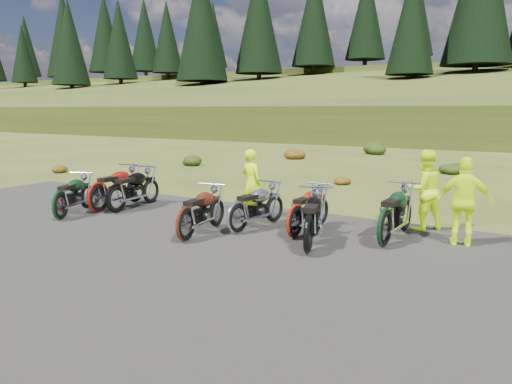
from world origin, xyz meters
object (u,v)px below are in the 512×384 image
Objects in this scene: motorcycle_3 at (238,235)px; motorcycle_7 at (384,248)px; motorcycle_0 at (117,214)px; person_middle at (251,185)px.

motorcycle_7 is (3.08, 0.63, 0.00)m from motorcycle_3.
motorcycle_0 is 1.08× the size of motorcycle_3.
motorcycle_0 is at bearing 37.74° from person_middle.
motorcycle_7 is at bearing -92.71° from motorcycle_0.
motorcycle_3 is 0.91× the size of motorcycle_7.
motorcycle_0 is 3.97m from motorcycle_3.
person_middle reaches higher than motorcycle_7.
motorcycle_0 is 3.71m from person_middle.
motorcycle_3 is 1.94m from person_middle.
person_middle is at bearing -73.01° from motorcycle_0.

